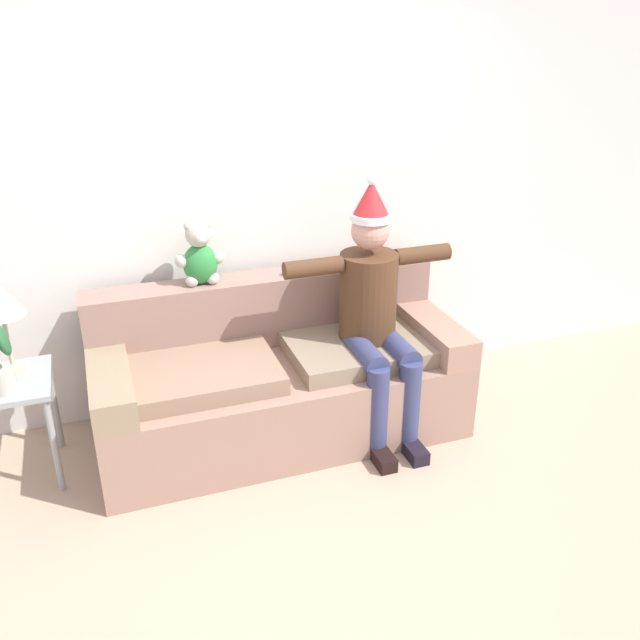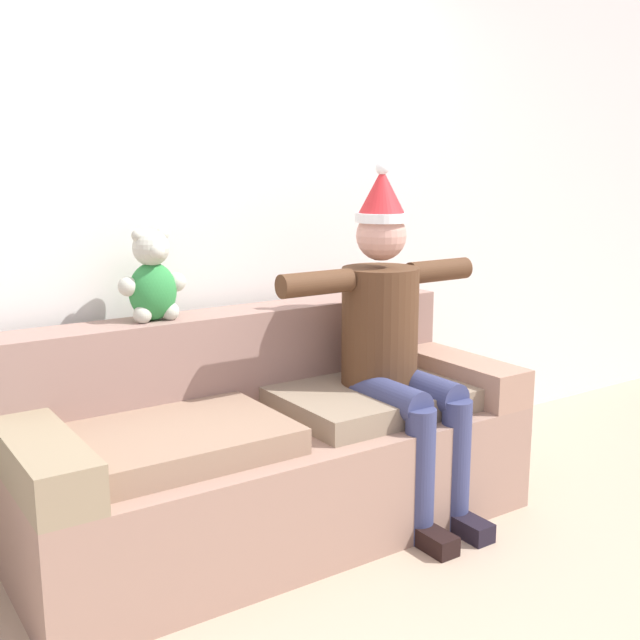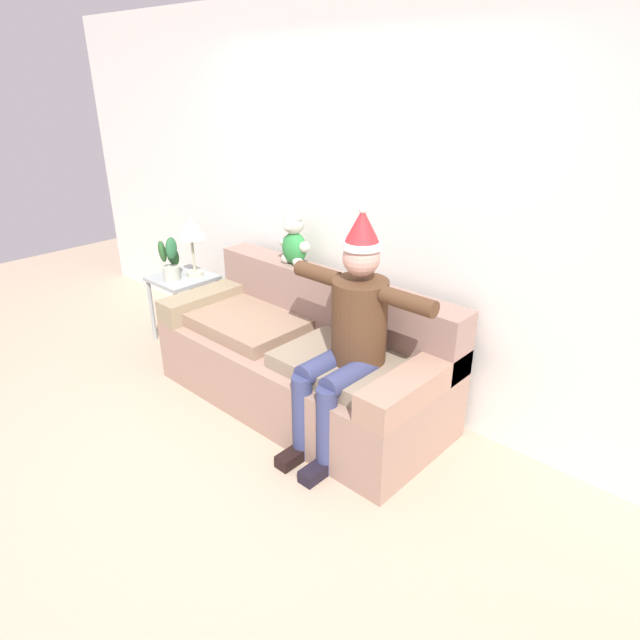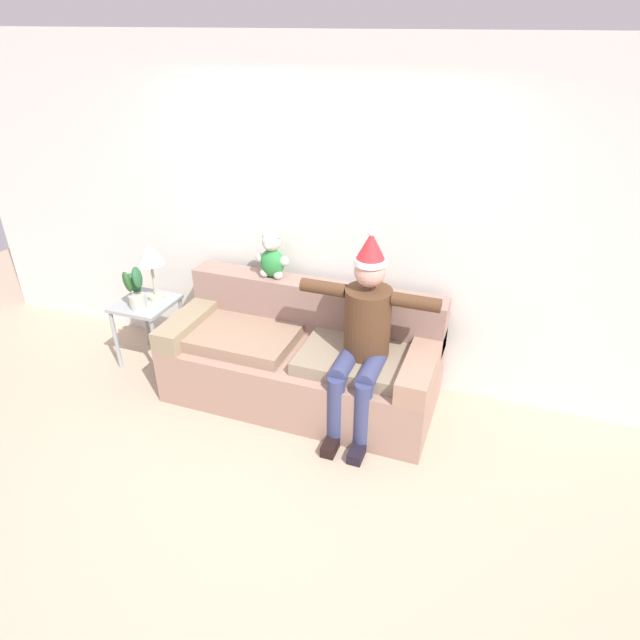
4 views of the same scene
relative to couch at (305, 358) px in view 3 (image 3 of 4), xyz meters
The scene contains 8 objects.
ground_plane 1.08m from the couch, 90.00° to the right, with size 10.00×10.00×0.00m, color tan.
back_wall 1.13m from the couch, 90.00° to the left, with size 7.00×0.10×2.70m, color silver.
couch is the anchor object (origin of this frame).
person_seated 0.72m from the couch, 17.38° to the right, with size 1.02×0.77×1.55m.
teddy_bear 0.86m from the couch, 143.03° to the left, with size 0.29×0.17×0.38m.
side_table 1.49m from the couch, behind, with size 0.47×0.49×0.59m.
table_lamp 1.58m from the couch, behind, with size 0.24×0.24×0.51m.
potted_plant 1.54m from the couch, behind, with size 0.25×0.22×0.39m.
Camera 3 is at (2.44, -1.45, 2.21)m, focal length 31.08 mm.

